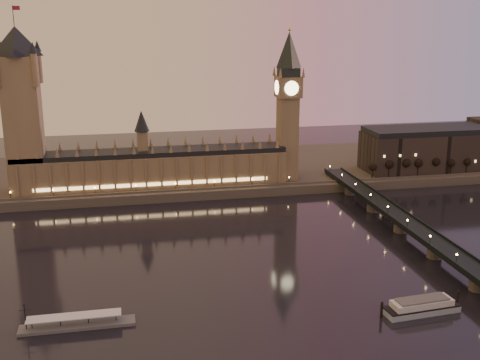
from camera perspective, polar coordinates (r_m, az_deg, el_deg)
The scene contains 16 objects.
ground at distance 306.37m, azimuth 0.80°, elevation -7.34°, with size 700.00×700.00×0.00m, color black.
far_embankment at distance 464.80m, azimuth 0.08°, elevation 1.00°, with size 560.00×130.00×6.00m, color #423D35.
palace_of_westminster at distance 409.16m, azimuth -8.33°, elevation 1.55°, with size 180.00×26.62×52.00m.
victoria_tower at distance 404.94m, azimuth -20.01°, elevation 7.00°, with size 31.68×31.68×118.00m.
big_ben at distance 416.83m, azimuth 4.58°, elevation 7.83°, with size 17.68×17.68×104.00m.
westminster_bridge at distance 334.78m, azimuth 16.37°, elevation -4.96°, with size 13.20×260.00×15.30m.
city_block at distance 490.07m, azimuth 20.22°, elevation 3.11°, with size 155.00×45.00×34.00m.
bare_tree_0 at distance 434.39m, azimuth 12.25°, elevation 1.26°, with size 5.97×5.97×12.14m.
bare_tree_1 at distance 439.63m, azimuth 13.78°, elevation 1.33°, with size 5.97×5.97×12.14m.
bare_tree_2 at distance 445.17m, azimuth 15.27°, elevation 1.40°, with size 5.97×5.97×12.14m.
bare_tree_3 at distance 451.00m, azimuth 16.73°, elevation 1.47°, with size 5.97×5.97×12.14m.
bare_tree_4 at distance 457.12m, azimuth 18.14°, elevation 1.54°, with size 5.97×5.97×12.14m.
bare_tree_5 at distance 463.51m, azimuth 19.52°, elevation 1.60°, with size 5.97×5.97×12.14m.
bare_tree_6 at distance 470.16m, azimuth 20.86°, elevation 1.66°, with size 5.97×5.97×12.14m.
moored_barge at distance 262.79m, azimuth 16.84°, elevation -11.39°, with size 36.73×11.60×6.75m.
pontoon_pier at distance 250.57m, azimuth -15.20°, elevation -13.04°, with size 44.64×7.44×11.90m.
Camera 1 is at (-60.56, -276.12, 118.12)m, focal length 45.00 mm.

